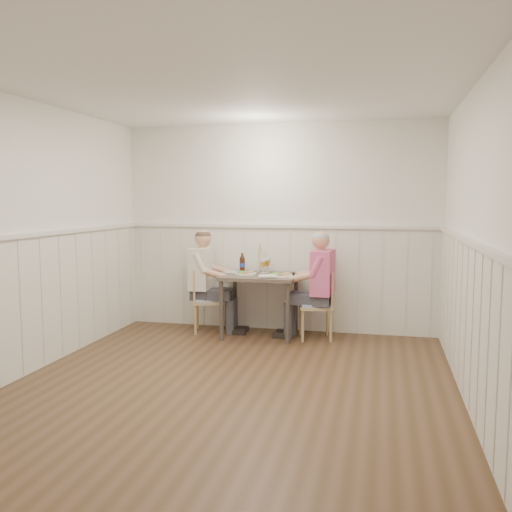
{
  "coord_description": "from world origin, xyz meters",
  "views": [
    {
      "loc": [
        1.29,
        -4.48,
        1.66
      ],
      "look_at": [
        -0.15,
        1.64,
        1.0
      ],
      "focal_mm": 38.0,
      "sensor_mm": 36.0,
      "label": 1
    }
  ],
  "objects_px": {
    "man_in_pink": "(319,294)",
    "grass_vase": "(258,258)",
    "chair_right": "(320,302)",
    "dining_table": "(260,283)",
    "chair_left": "(205,298)",
    "beer_bottle": "(242,264)",
    "diner_cream": "(204,288)"
  },
  "relations": [
    {
      "from": "chair_left",
      "to": "grass_vase",
      "type": "bearing_deg",
      "value": 20.61
    },
    {
      "from": "diner_cream",
      "to": "grass_vase",
      "type": "height_order",
      "value": "diner_cream"
    },
    {
      "from": "diner_cream",
      "to": "beer_bottle",
      "type": "distance_m",
      "value": 0.57
    },
    {
      "from": "chair_right",
      "to": "dining_table",
      "type": "bearing_deg",
      "value": -178.07
    },
    {
      "from": "chair_right",
      "to": "man_in_pink",
      "type": "bearing_deg",
      "value": -108.98
    },
    {
      "from": "chair_left",
      "to": "diner_cream",
      "type": "xyz_separation_m",
      "value": [
        -0.01,
        0.01,
        0.11
      ]
    },
    {
      "from": "dining_table",
      "to": "chair_right",
      "type": "xyz_separation_m",
      "value": [
        0.73,
        0.02,
        -0.21
      ]
    },
    {
      "from": "chair_right",
      "to": "man_in_pink",
      "type": "height_order",
      "value": "man_in_pink"
    },
    {
      "from": "chair_right",
      "to": "man_in_pink",
      "type": "distance_m",
      "value": 0.11
    },
    {
      "from": "chair_left",
      "to": "dining_table",
      "type": "bearing_deg",
      "value": -4.21
    },
    {
      "from": "dining_table",
      "to": "man_in_pink",
      "type": "relative_size",
      "value": 0.68
    },
    {
      "from": "dining_table",
      "to": "chair_left",
      "type": "relative_size",
      "value": 1.12
    },
    {
      "from": "chair_left",
      "to": "beer_bottle",
      "type": "distance_m",
      "value": 0.63
    },
    {
      "from": "chair_right",
      "to": "grass_vase",
      "type": "relative_size",
      "value": 2.18
    },
    {
      "from": "chair_left",
      "to": "man_in_pink",
      "type": "relative_size",
      "value": 0.61
    },
    {
      "from": "man_in_pink",
      "to": "diner_cream",
      "type": "bearing_deg",
      "value": 177.73
    },
    {
      "from": "man_in_pink",
      "to": "chair_right",
      "type": "bearing_deg",
      "value": 71.02
    },
    {
      "from": "chair_left",
      "to": "grass_vase",
      "type": "distance_m",
      "value": 0.83
    },
    {
      "from": "chair_right",
      "to": "beer_bottle",
      "type": "xyz_separation_m",
      "value": [
        -0.99,
        0.15,
        0.42
      ]
    },
    {
      "from": "chair_right",
      "to": "man_in_pink",
      "type": "xyz_separation_m",
      "value": [
        -0.01,
        -0.02,
        0.11
      ]
    },
    {
      "from": "beer_bottle",
      "to": "chair_right",
      "type": "bearing_deg",
      "value": -8.45
    },
    {
      "from": "chair_left",
      "to": "beer_bottle",
      "type": "relative_size",
      "value": 3.28
    },
    {
      "from": "grass_vase",
      "to": "diner_cream",
      "type": "bearing_deg",
      "value": -160.05
    },
    {
      "from": "beer_bottle",
      "to": "grass_vase",
      "type": "distance_m",
      "value": 0.22
    },
    {
      "from": "man_in_pink",
      "to": "diner_cream",
      "type": "relative_size",
      "value": 1.0
    },
    {
      "from": "chair_right",
      "to": "chair_left",
      "type": "xyz_separation_m",
      "value": [
        -1.44,
        0.03,
        -0.01
      ]
    },
    {
      "from": "man_in_pink",
      "to": "grass_vase",
      "type": "relative_size",
      "value": 3.54
    },
    {
      "from": "man_in_pink",
      "to": "beer_bottle",
      "type": "height_order",
      "value": "man_in_pink"
    },
    {
      "from": "man_in_pink",
      "to": "grass_vase",
      "type": "height_order",
      "value": "man_in_pink"
    },
    {
      "from": "chair_left",
      "to": "man_in_pink",
      "type": "xyz_separation_m",
      "value": [
        1.43,
        -0.05,
        0.12
      ]
    },
    {
      "from": "chair_right",
      "to": "grass_vase",
      "type": "xyz_separation_m",
      "value": [
        -0.81,
        0.26,
        0.48
      ]
    },
    {
      "from": "man_in_pink",
      "to": "grass_vase",
      "type": "distance_m",
      "value": 0.93
    }
  ]
}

